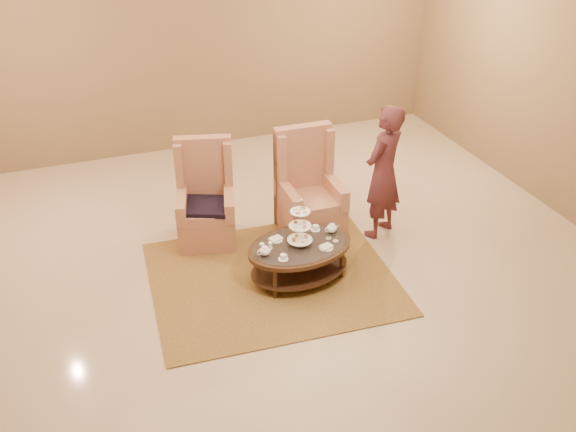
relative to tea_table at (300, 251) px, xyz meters
name	(u,v)px	position (x,y,z in m)	size (l,w,h in m)	color
ground	(283,279)	(-0.19, 0.04, -0.37)	(8.00, 8.00, 0.00)	beige
ceiling	(283,279)	(-0.19, 0.04, -0.37)	(8.00, 8.00, 0.02)	white
wall_back	(192,39)	(-0.19, 4.04, 1.38)	(8.00, 0.04, 3.50)	#8D724D
rug	(272,278)	(-0.30, 0.10, -0.37)	(2.85, 2.42, 0.01)	olive
tea_table	(300,251)	(0.00, 0.00, 0.00)	(1.32, 0.99, 1.02)	black
armchair_left	(206,207)	(-0.77, 1.23, 0.06)	(0.85, 0.87, 1.28)	#BC7858
armchair_right	(308,198)	(0.48, 0.97, 0.08)	(0.74, 0.77, 1.35)	#BC7858
person	(383,172)	(1.31, 0.57, 0.49)	(0.75, 0.67, 1.72)	#532329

